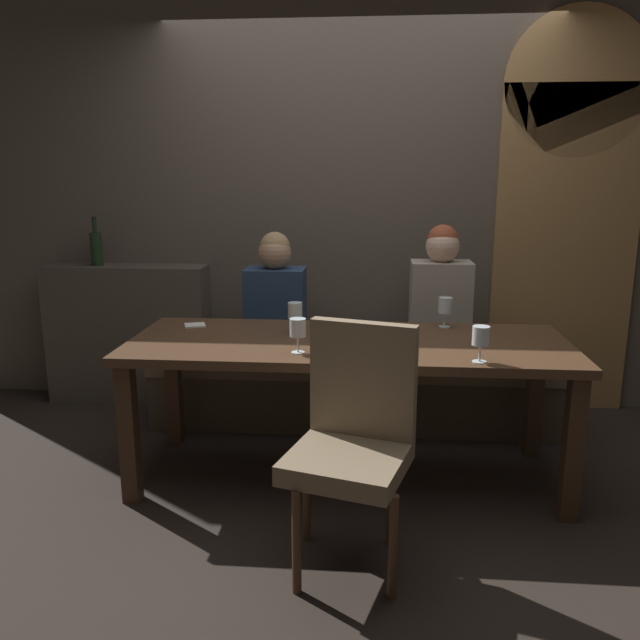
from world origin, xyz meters
name	(u,v)px	position (x,y,z in m)	size (l,w,h in m)	color
ground	(347,475)	(0.00, 0.00, 0.00)	(9.00, 9.00, 0.00)	black
back_wall_tiled	(357,182)	(0.00, 1.22, 1.50)	(6.00, 0.12, 3.00)	brown
arched_door	(568,204)	(1.35, 1.15, 1.36)	(0.90, 0.05, 2.55)	olive
back_counter	(130,334)	(-1.55, 1.04, 0.47)	(1.10, 0.28, 0.95)	#494138
dining_table	(348,357)	(0.00, 0.00, 0.65)	(2.20, 0.84, 0.74)	#412B1C
banquette_bench	(352,390)	(0.00, 0.70, 0.23)	(2.50, 0.44, 0.45)	#4A3C2E
chair_near_side	(354,431)	(0.05, -0.72, 0.56)	(0.55, 0.55, 0.98)	#4C3321
diner_redhead	(275,298)	(-0.47, 0.68, 0.81)	(0.36, 0.24, 0.77)	navy
diner_bearded	(440,296)	(0.53, 0.72, 0.83)	(0.36, 0.24, 0.81)	#9E9384
wine_bottle_dark_red	(96,248)	(-1.73, 1.02, 1.07)	(0.08, 0.08, 0.33)	black
wine_glass_center_back	(481,338)	(0.60, -0.33, 0.85)	(0.08, 0.08, 0.16)	silver
wine_glass_far_left	(445,306)	(0.51, 0.32, 0.86)	(0.08, 0.08, 0.16)	silver
wine_glass_near_left	(298,329)	(-0.23, -0.25, 0.86)	(0.08, 0.08, 0.16)	silver
wine_glass_near_right	(295,311)	(-0.28, 0.11, 0.86)	(0.08, 0.08, 0.16)	silver
espresso_cup	(373,336)	(0.12, -0.01, 0.77)	(0.12, 0.12, 0.06)	white
folded_napkin	(195,325)	(-0.85, 0.23, 0.74)	(0.11, 0.10, 0.01)	silver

